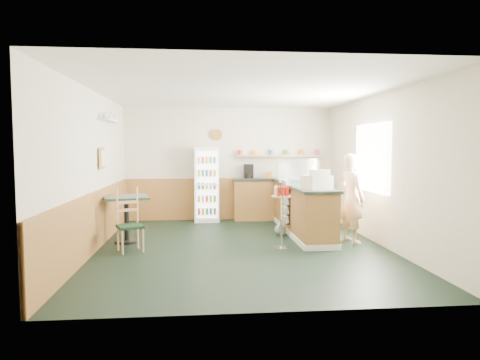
{
  "coord_description": "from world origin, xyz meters",
  "views": [
    {
      "loc": [
        -0.7,
        -7.34,
        1.73
      ],
      "look_at": [
        0.04,
        0.6,
        1.13
      ],
      "focal_mm": 32.0,
      "sensor_mm": 36.0,
      "label": 1
    }
  ],
  "objects": [
    {
      "name": "service_counter",
      "position": [
        1.35,
        1.07,
        0.46
      ],
      "size": [
        0.68,
        3.01,
        1.01
      ],
      "color": "#A47135",
      "rests_on": "ground"
    },
    {
      "name": "back_counter",
      "position": [
        1.19,
        2.8,
        0.55
      ],
      "size": [
        2.24,
        0.42,
        1.69
      ],
      "color": "#A47135",
      "rests_on": "ground"
    },
    {
      "name": "condiment_stand",
      "position": [
        0.68,
        -0.17,
        0.74
      ],
      "size": [
        0.34,
        0.34,
        1.07
      ],
      "rotation": [
        0.0,
        0.0,
        0.26
      ],
      "color": "silver",
      "rests_on": "ground"
    },
    {
      "name": "drinks_fridge",
      "position": [
        -0.55,
        2.74,
        0.88
      ],
      "size": [
        0.58,
        0.52,
        1.75
      ],
      "color": "white",
      "rests_on": "ground"
    },
    {
      "name": "shopkeeper",
      "position": [
        2.05,
        0.18,
        0.81
      ],
      "size": [
        0.55,
        0.64,
        1.63
      ],
      "primitive_type": "imported",
      "rotation": [
        0.0,
        0.0,
        1.9
      ],
      "color": "tan",
      "rests_on": "ground"
    },
    {
      "name": "room_envelope",
      "position": [
        -0.23,
        0.73,
        1.52
      ],
      "size": [
        5.04,
        6.02,
        2.72
      ],
      "color": "beige",
      "rests_on": "ground"
    },
    {
      "name": "display_case",
      "position": [
        1.35,
        1.58,
        1.25
      ],
      "size": [
        0.86,
        0.45,
        0.49
      ],
      "color": "silver",
      "rests_on": "service_counter"
    },
    {
      "name": "cafe_chair",
      "position": [
        -1.87,
        -0.05,
        0.55
      ],
      "size": [
        0.52,
        0.52,
        1.06
      ],
      "rotation": [
        0.0,
        0.0,
        0.39
      ],
      "color": "black",
      "rests_on": "ground"
    },
    {
      "name": "newspaper_rack",
      "position": [
        0.99,
        1.01,
        0.67
      ],
      "size": [
        0.09,
        0.44,
        0.88
      ],
      "color": "black",
      "rests_on": "ground"
    },
    {
      "name": "dog_doorstop",
      "position": [
        0.88,
        0.9,
        0.13
      ],
      "size": [
        0.23,
        0.3,
        0.28
      ],
      "rotation": [
        0.0,
        0.0,
        -0.32
      ],
      "color": "gray",
      "rests_on": "ground"
    },
    {
      "name": "cafe_table",
      "position": [
        -2.05,
        0.57,
        0.6
      ],
      "size": [
        0.94,
        0.94,
        0.86
      ],
      "rotation": [
        0.0,
        0.0,
        0.24
      ],
      "color": "black",
      "rests_on": "ground"
    },
    {
      "name": "ground",
      "position": [
        0.0,
        0.0,
        0.0
      ],
      "size": [
        6.0,
        6.0,
        0.0
      ],
      "primitive_type": "plane",
      "color": "black",
      "rests_on": "ground"
    },
    {
      "name": "cash_register",
      "position": [
        1.35,
        0.02,
        1.13
      ],
      "size": [
        0.51,
        0.53,
        0.24
      ],
      "primitive_type": "cube",
      "rotation": [
        0.0,
        0.0,
        0.24
      ],
      "color": "beige",
      "rests_on": "service_counter"
    }
  ]
}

